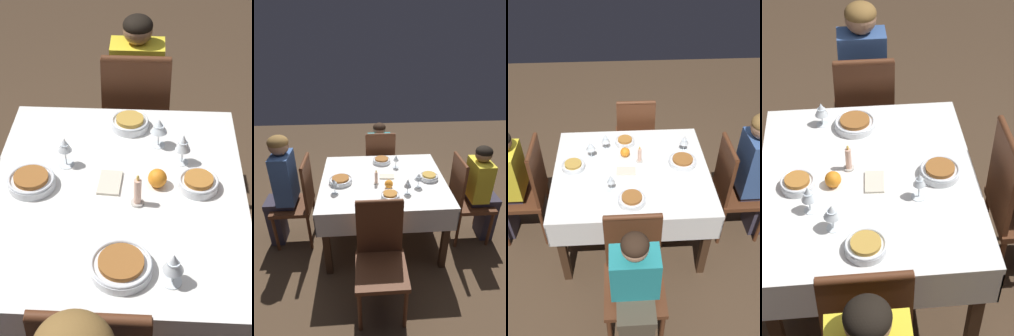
% 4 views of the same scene
% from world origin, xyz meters
% --- Properties ---
extents(ground_plane, '(8.00, 8.00, 0.00)m').
position_xyz_m(ground_plane, '(0.00, 0.00, 0.00)').
color(ground_plane, '#4C3826').
extents(dining_table, '(1.24, 1.09, 0.75)m').
position_xyz_m(dining_table, '(0.00, 0.00, 0.66)').
color(dining_table, white).
rests_on(dining_table, ground_plane).
extents(chair_west, '(0.40, 0.40, 0.98)m').
position_xyz_m(chair_west, '(-0.87, 0.05, 0.54)').
color(chair_west, '#562D19').
rests_on(chair_west, ground_plane).
extents(person_child_yellow, '(0.33, 0.30, 1.11)m').
position_xyz_m(person_child_yellow, '(-1.04, 0.05, 0.61)').
color(person_child_yellow, '#383342').
rests_on(person_child_yellow, ground_plane).
extents(bowl_east, '(0.23, 0.23, 0.06)m').
position_xyz_m(bowl_east, '(0.42, 0.04, 0.78)').
color(bowl_east, silver).
rests_on(bowl_east, dining_table).
extents(wine_glass_east, '(0.07, 0.07, 0.14)m').
position_xyz_m(wine_glass_east, '(0.46, 0.23, 0.85)').
color(wine_glass_east, white).
rests_on(wine_glass_east, dining_table).
extents(bowl_south, '(0.20, 0.20, 0.06)m').
position_xyz_m(bowl_south, '(-0.01, -0.36, 0.78)').
color(bowl_south, silver).
rests_on(bowl_south, dining_table).
extents(wine_glass_south, '(0.07, 0.07, 0.15)m').
position_xyz_m(wine_glass_south, '(-0.16, -0.24, 0.86)').
color(wine_glass_south, white).
rests_on(wine_glass_south, dining_table).
extents(bowl_west, '(0.19, 0.19, 0.06)m').
position_xyz_m(bowl_west, '(-0.46, 0.03, 0.78)').
color(bowl_west, silver).
rests_on(bowl_west, dining_table).
extents(wine_glass_west, '(0.08, 0.08, 0.14)m').
position_xyz_m(wine_glass_west, '(-0.32, 0.17, 0.86)').
color(wine_glass_west, white).
rests_on(wine_glass_west, dining_table).
extents(bowl_north, '(0.17, 0.17, 0.06)m').
position_xyz_m(bowl_north, '(-0.04, 0.34, 0.78)').
color(bowl_north, silver).
rests_on(bowl_north, dining_table).
extents(wine_glass_north, '(0.07, 0.07, 0.15)m').
position_xyz_m(wine_glass_north, '(-0.20, 0.28, 0.86)').
color(wine_glass_north, white).
rests_on(wine_glass_north, dining_table).
extents(candle_centerpiece, '(0.06, 0.06, 0.15)m').
position_xyz_m(candle_centerpiece, '(0.07, 0.09, 0.81)').
color(candle_centerpiece, beige).
rests_on(candle_centerpiece, dining_table).
extents(orange_fruit, '(0.08, 0.08, 0.08)m').
position_xyz_m(orange_fruit, '(-0.04, 0.17, 0.80)').
color(orange_fruit, orange).
rests_on(orange_fruit, dining_table).
extents(napkin_red_folded, '(0.16, 0.10, 0.01)m').
position_xyz_m(napkin_red_folded, '(-0.04, -0.03, 0.76)').
color(napkin_red_folded, beige).
rests_on(napkin_red_folded, dining_table).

